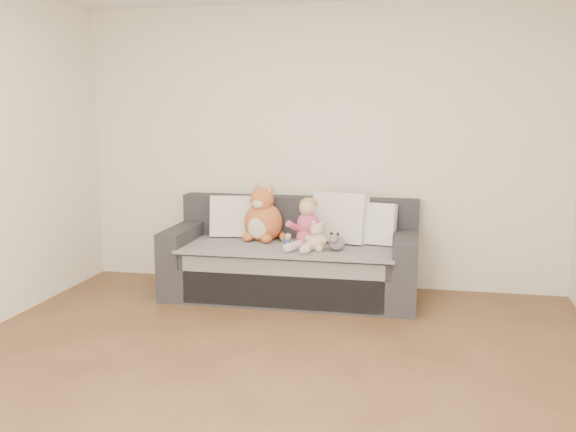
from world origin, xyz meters
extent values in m
plane|color=brown|center=(0.00, 0.00, 0.00)|extent=(5.00, 5.00, 0.00)
plane|color=white|center=(0.00, 2.50, 1.30)|extent=(4.50, 0.00, 4.50)
cube|color=#25252A|center=(-0.17, 2.02, 0.15)|extent=(2.20, 0.90, 0.30)
cube|color=#25252A|center=(-0.17, 1.99, 0.38)|extent=(1.90, 0.80, 0.15)
cube|color=#25252A|center=(-0.17, 2.37, 0.65)|extent=(2.20, 0.20, 0.40)
cube|color=#25252A|center=(-1.17, 2.02, 0.45)|extent=(0.20, 0.90, 0.30)
cube|color=#25252A|center=(0.83, 2.02, 0.45)|extent=(0.20, 0.90, 0.30)
cube|color=gray|center=(-0.17, 1.97, 0.46)|extent=(1.85, 0.88, 0.02)
cube|color=gray|center=(-0.17, 1.58, 0.23)|extent=(1.70, 0.02, 0.41)
cube|color=silver|center=(-0.77, 2.25, 0.66)|extent=(0.44, 0.25, 0.40)
cube|color=silver|center=(0.23, 2.19, 0.70)|extent=(0.53, 0.34, 0.46)
cube|color=silver|center=(0.53, 2.18, 0.66)|extent=(0.43, 0.26, 0.38)
ellipsoid|color=#C34467|center=(-0.01, 1.95, 0.55)|extent=(0.21, 0.17, 0.17)
ellipsoid|color=#C34467|center=(-0.01, 1.96, 0.67)|extent=(0.20, 0.17, 0.22)
ellipsoid|color=#DBAA8C|center=(-0.01, 1.94, 0.82)|extent=(0.15, 0.15, 0.15)
ellipsoid|color=tan|center=(-0.01, 1.96, 0.84)|extent=(0.15, 0.15, 0.12)
cylinder|color=#C34467|center=(-0.12, 1.91, 0.65)|extent=(0.14, 0.20, 0.13)
cylinder|color=#C34467|center=(0.07, 1.88, 0.65)|extent=(0.09, 0.21, 0.13)
ellipsoid|color=#DBAA8C|center=(-0.16, 1.83, 0.58)|extent=(0.05, 0.05, 0.05)
ellipsoid|color=#DBAA8C|center=(0.09, 1.79, 0.58)|extent=(0.05, 0.05, 0.05)
cylinder|color=#E5B2C6|center=(-0.10, 1.78, 0.51)|extent=(0.15, 0.27, 0.09)
cylinder|color=#E5B2C6|center=(0.02, 1.77, 0.51)|extent=(0.08, 0.26, 0.09)
ellipsoid|color=#DBAA8C|center=(-0.14, 1.66, 0.50)|extent=(0.06, 0.08, 0.04)
ellipsoid|color=#DBAA8C|center=(0.01, 1.64, 0.50)|extent=(0.06, 0.08, 0.04)
ellipsoid|color=#C6682C|center=(-0.46, 2.17, 0.63)|extent=(0.35, 0.30, 0.37)
ellipsoid|color=beige|center=(-0.49, 2.05, 0.60)|extent=(0.18, 0.08, 0.20)
ellipsoid|color=#C6682C|center=(-0.47, 2.14, 0.84)|extent=(0.21, 0.21, 0.21)
ellipsoid|color=beige|center=(-0.49, 2.05, 0.82)|extent=(0.10, 0.06, 0.07)
cone|color=#C6682C|center=(-0.53, 2.19, 0.95)|extent=(0.10, 0.10, 0.07)
cone|color=pink|center=(-0.53, 2.18, 0.94)|extent=(0.06, 0.06, 0.05)
cone|color=#C6682C|center=(-0.40, 2.17, 0.95)|extent=(0.10, 0.10, 0.07)
cone|color=pink|center=(-0.40, 2.15, 0.94)|extent=(0.06, 0.06, 0.05)
ellipsoid|color=#C6682C|center=(-0.58, 2.05, 0.52)|extent=(0.10, 0.12, 0.08)
ellipsoid|color=#C6682C|center=(-0.40, 2.02, 0.52)|extent=(0.10, 0.12, 0.08)
cylinder|color=#C6682C|center=(-0.29, 2.18, 0.51)|extent=(0.14, 0.24, 0.08)
ellipsoid|color=tan|center=(0.09, 1.82, 0.55)|extent=(0.16, 0.14, 0.16)
ellipsoid|color=tan|center=(0.09, 1.81, 0.65)|extent=(0.11, 0.11, 0.11)
ellipsoid|color=tan|center=(0.05, 1.83, 0.70)|extent=(0.04, 0.04, 0.04)
ellipsoid|color=tan|center=(0.13, 1.81, 0.70)|extent=(0.04, 0.04, 0.04)
ellipsoid|color=beige|center=(0.07, 1.77, 0.64)|extent=(0.04, 0.04, 0.04)
ellipsoid|color=tan|center=(0.01, 1.83, 0.57)|extent=(0.06, 0.06, 0.06)
ellipsoid|color=tan|center=(0.15, 1.78, 0.57)|extent=(0.06, 0.06, 0.06)
ellipsoid|color=tan|center=(0.03, 1.79, 0.50)|extent=(0.06, 0.06, 0.06)
ellipsoid|color=tan|center=(0.12, 1.76, 0.50)|extent=(0.06, 0.06, 0.06)
ellipsoid|color=white|center=(0.25, 1.85, 0.53)|extent=(0.14, 0.17, 0.12)
ellipsoid|color=white|center=(0.24, 1.77, 0.59)|extent=(0.08, 0.08, 0.08)
ellipsoid|color=black|center=(0.22, 1.79, 0.63)|extent=(0.03, 0.03, 0.03)
ellipsoid|color=black|center=(0.27, 1.78, 0.63)|extent=(0.03, 0.03, 0.03)
cylinder|color=#523BA1|center=(-0.17, 1.82, 0.52)|extent=(0.08, 0.08, 0.09)
cone|color=green|center=(-0.17, 1.82, 0.58)|extent=(0.08, 0.08, 0.04)
cylinder|color=green|center=(-0.21, 1.83, 0.53)|extent=(0.02, 0.02, 0.06)
cylinder|color=green|center=(-0.12, 1.80, 0.53)|extent=(0.02, 0.02, 0.06)
camera|label=1|loc=(0.93, -3.41, 1.64)|focal=40.00mm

